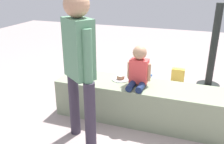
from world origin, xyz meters
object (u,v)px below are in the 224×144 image
cake_box_white (135,73)px  handbag_black_leather (119,88)px  cake_plate (121,78)px  water_bottle_near_gift (151,80)px  child_seated (139,69)px  gift_bag (178,76)px  party_cup_red (210,106)px  adult_standing (79,58)px

cake_box_white → handbag_black_leather: size_ratio=0.92×
cake_plate → water_bottle_near_gift: bearing=77.9°
cake_box_white → handbag_black_leather: handbag_black_leather is taller
child_seated → water_bottle_near_gift: (-0.04, 1.10, -0.59)m
cake_plate → child_seated: bearing=-22.8°
gift_bag → water_bottle_near_gift: bearing=-147.0°
child_seated → cake_box_white: 1.55m
party_cup_red → gift_bag: bearing=122.8°
child_seated → water_bottle_near_gift: bearing=91.9°
adult_standing → cake_box_white: 2.16m
child_seated → water_bottle_near_gift: child_seated is taller
adult_standing → handbag_black_leather: (0.04, 1.16, -0.81)m
child_seated → party_cup_red: (0.87, 0.58, -0.63)m
child_seated → cake_plate: bearing=157.2°
gift_bag → handbag_black_leather: 1.12m
water_bottle_near_gift → cake_plate: bearing=-102.1°
adult_standing → party_cup_red: adult_standing is taller
child_seated → cake_box_white: (-0.37, 1.37, -0.61)m
adult_standing → party_cup_red: bearing=41.9°
party_cup_red → cake_box_white: (-1.24, 0.80, 0.02)m
water_bottle_near_gift → handbag_black_leather: bearing=-124.8°
adult_standing → gift_bag: adult_standing is taller
gift_bag → handbag_black_leather: (-0.78, -0.80, 0.01)m
gift_bag → handbag_black_leather: size_ratio=0.81×
child_seated → water_bottle_near_gift: 1.25m
water_bottle_near_gift → handbag_black_leather: handbag_black_leather is taller
child_seated → adult_standing: bearing=-126.7°
water_bottle_near_gift → party_cup_red: water_bottle_near_gift is taller
adult_standing → child_seated: bearing=53.3°
party_cup_red → cake_box_white: bearing=147.3°
child_seated → cake_plate: size_ratio=2.16×
adult_standing → handbag_black_leather: bearing=88.2°
cake_plate → party_cup_red: size_ratio=2.35×
child_seated → gift_bag: (0.36, 1.36, -0.55)m
adult_standing → cake_plate: bearing=74.2°
child_seated → cake_plate: child_seated is taller
cake_plate → water_bottle_near_gift: cake_plate is taller
gift_bag → cake_box_white: bearing=178.8°
adult_standing → handbag_black_leather: 1.41m
party_cup_red → handbag_black_leather: size_ratio=0.27×
handbag_black_leather → cake_plate: bearing=-70.1°
water_bottle_near_gift → cake_box_white: 0.43m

